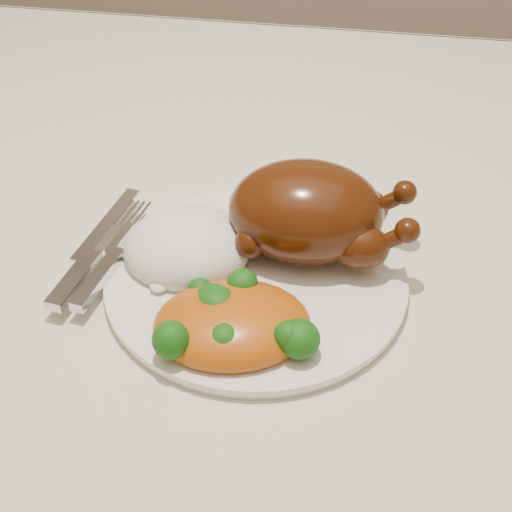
# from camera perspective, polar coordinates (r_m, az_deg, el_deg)

# --- Properties ---
(dining_table) EXTENTS (1.60, 0.90, 0.76)m
(dining_table) POSITION_cam_1_polar(r_m,az_deg,el_deg) (0.73, -0.23, -5.06)
(dining_table) COLOR brown
(dining_table) RESTS_ON floor
(tablecloth) EXTENTS (1.73, 1.03, 0.18)m
(tablecloth) POSITION_cam_1_polar(r_m,az_deg,el_deg) (0.68, -0.25, -0.67)
(tablecloth) COLOR beige
(tablecloth) RESTS_ON dining_table
(dinner_plate) EXTENTS (0.28, 0.28, 0.01)m
(dinner_plate) POSITION_cam_1_polar(r_m,az_deg,el_deg) (0.61, -0.00, -1.83)
(dinner_plate) COLOR white
(dinner_plate) RESTS_ON tablecloth
(roast_chicken) EXTENTS (0.16, 0.11, 0.09)m
(roast_chicken) POSITION_cam_1_polar(r_m,az_deg,el_deg) (0.61, 4.38, 3.53)
(roast_chicken) COLOR #451B07
(roast_chicken) RESTS_ON dinner_plate
(rice_mound) EXTENTS (0.13, 0.13, 0.06)m
(rice_mound) POSITION_cam_1_polar(r_m,az_deg,el_deg) (0.62, -5.50, 0.67)
(rice_mound) COLOR white
(rice_mound) RESTS_ON dinner_plate
(mac_and_cheese) EXTENTS (0.14, 0.12, 0.05)m
(mac_and_cheese) POSITION_cam_1_polar(r_m,az_deg,el_deg) (0.55, -1.60, -5.33)
(mac_and_cheese) COLOR #C44E0C
(mac_and_cheese) RESTS_ON dinner_plate
(cutlery) EXTENTS (0.05, 0.17, 0.01)m
(cutlery) POSITION_cam_1_polar(r_m,az_deg,el_deg) (0.63, -12.68, -0.35)
(cutlery) COLOR silver
(cutlery) RESTS_ON dinner_plate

